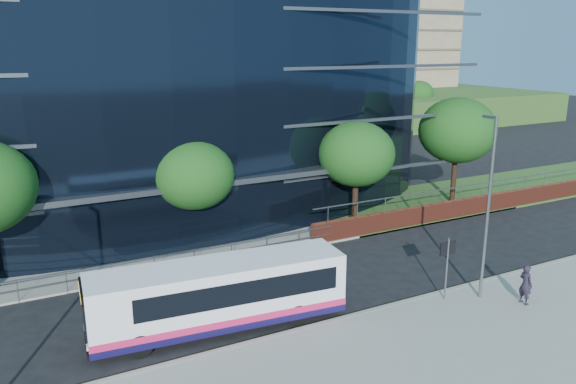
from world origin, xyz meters
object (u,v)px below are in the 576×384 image
tree_dist_f (418,94)px  city_bus (222,294)px  pedestrian (526,284)px  tree_far_c (357,154)px  streetlight_east (488,203)px  tree_far_b (194,176)px  tree_dist_e (327,98)px  street_sign (447,256)px  tree_far_d (457,131)px

tree_dist_f → city_bus: size_ratio=0.59×
tree_dist_f → pedestrian: 56.21m
tree_far_c → streetlight_east: (-1.00, -11.17, -0.10)m
tree_dist_f → tree_far_b: bearing=-142.9°
streetlight_east → pedestrian: 3.86m
tree_far_c → tree_dist_e: bearing=61.3°
street_sign → tree_far_b: bearing=124.1°
tree_far_b → tree_far_c: tree_far_c is taller
tree_far_c → pedestrian: size_ratio=3.71×
tree_far_b → tree_far_c: bearing=-2.9°
tree_dist_e → streetlight_east: bearing=-113.1°
tree_far_b → tree_dist_e: size_ratio=0.93×
tree_dist_f → streetlight_east: 55.74m
street_sign → pedestrian: street_sign is taller
street_sign → tree_far_c: size_ratio=0.43×
tree_dist_e → tree_far_d: bearing=-104.9°
pedestrian → tree_far_c: bearing=3.0°
tree_dist_e → tree_dist_f: tree_dist_e is taller
street_sign → pedestrian: (2.70, -1.94, -1.12)m
tree_far_c → street_sign: bearing=-103.3°
tree_far_d → pedestrian: 16.67m
tree_far_c → tree_far_d: bearing=6.3°
tree_far_b → tree_far_d: (19.00, 0.50, 0.98)m
tree_far_b → tree_dist_e: tree_dist_e is taller
tree_far_b → tree_far_d: tree_far_d is taller
street_sign → tree_dist_f: tree_dist_f is taller
tree_far_d → tree_dist_e: bearing=75.1°
tree_far_d → streetlight_east: 15.77m
tree_dist_f → city_bus: 61.01m
tree_far_d → pedestrian: (-8.80, -13.53, -4.16)m
city_bus → streetlight_east: bearing=-10.1°
tree_far_b → tree_dist_f: 53.90m
tree_far_c → tree_far_b: bearing=177.1°
tree_far_b → street_sign: bearing=-55.9°
tree_far_b → streetlight_east: streetlight_east is taller
tree_far_d → pedestrian: size_ratio=4.24×
tree_dist_e → pedestrian: bearing=-111.1°
city_bus → pedestrian: city_bus is taller
street_sign → tree_far_c: (2.50, 10.59, 2.39)m
tree_far_b → pedestrian: bearing=-52.0°
tree_far_d → tree_dist_e: tree_far_d is taller
tree_dist_f → streetlight_east: streetlight_east is taller
street_sign → tree_far_b: tree_far_b is taller
tree_far_b → tree_far_d: bearing=1.5°
tree_far_c → tree_dist_e: same height
tree_far_d → pedestrian: bearing=-123.0°
tree_dist_e → streetlight_east: streetlight_east is taller
tree_far_d → tree_dist_e: (8.00, 30.00, -0.65)m
tree_far_c → pedestrian: (0.20, -12.53, -3.51)m
city_bus → pedestrian: (12.13, -4.36, -0.42)m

